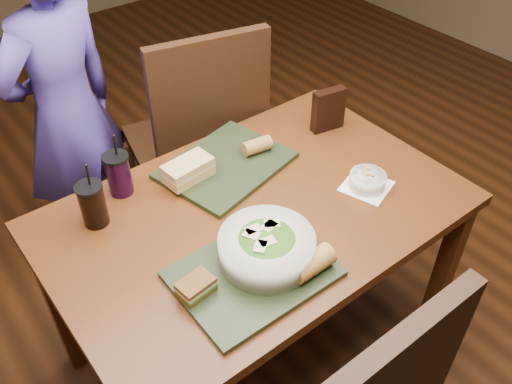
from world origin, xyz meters
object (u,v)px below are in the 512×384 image
Objects in this scene: baguette_near at (312,263)px; sandwich_far at (188,170)px; dining_table at (256,229)px; sandwich_near at (196,287)px; cup_berry at (119,174)px; chip_bag at (328,110)px; chair_far at (199,137)px; diner at (67,115)px; tray_near at (253,274)px; cup_cola at (93,204)px; salad_bowl at (267,246)px; soup_bowl at (367,180)px; tray_far at (226,165)px; baguette_far at (257,146)px.

sandwich_far is at bearing 94.75° from baguette_near.
sandwich_near is at bearing -152.53° from dining_table.
cup_berry reaches higher than chip_bag.
diner reaches higher than chair_far.
chip_bag is at bearing 31.11° from tray_near.
sandwich_near is 0.62× the size of chip_bag.
cup_cola is at bearing 101.03° from sandwich_near.
diner is at bearing 99.01° from baguette_near.
dining_table is 0.40m from sandwich_near.
diner is 5.41× the size of salad_bowl.
chair_far is 5.92× the size of soup_bowl.
baguette_near is at bearing 80.16° from diner.
baguette_near is (0.07, -0.12, -0.01)m from salad_bowl.
tray_near is 0.54m from soup_bowl.
cup_cola and cup_berry have the same top height.
chair_far is at bearing 53.94° from sandwich_far.
sandwich_far is at bearing 139.47° from soup_bowl.
tray_far is at bearing -4.96° from sandwich_far.
sandwich_far is 0.55m from baguette_near.
chair_far is 0.60m from cup_berry.
salad_bowl is 1.65× the size of chip_bag.
chair_far is at bearing 102.83° from soup_bowl.
dining_table is at bearing 27.47° from sandwich_near.
sandwich_near is (-0.10, -1.09, 0.06)m from diner.
chair_far is at bearing 76.14° from baguette_near.
dining_table is at bearing -30.99° from cup_cola.
cup_berry is (-0.47, 0.12, 0.03)m from baguette_far.
sandwich_far reaches higher than dining_table.
dining_table is 0.30m from sandwich_far.
chip_bag is (0.54, 0.50, 0.03)m from baguette_near.
sandwich_near is at bearing 155.36° from baguette_near.
baguette_near is at bearing -24.64° from sandwich_near.
sandwich_far is 0.27m from baguette_far.
dining_table is at bearing -106.26° from chair_far.
salad_bowl is 2.11× the size of baguette_near.
diner is at bearing 93.34° from tray_near.
diner is 0.69m from cup_cola.
tray_near is 0.08m from salad_bowl.
salad_bowl is 0.23m from sandwich_near.
chair_far is 2.59× the size of tray_far.
sandwich_far reaches higher than soup_bowl.
salad_bowl is (0.13, -1.11, 0.08)m from diner.
cup_berry is (-0.29, 0.34, 0.16)m from dining_table.
baguette_near is (0.29, -0.13, 0.01)m from sandwich_near.
baguette_far reaches higher than tray_far.
chair_far reaches higher than soup_bowl.
sandwich_near is 0.99× the size of baguette_far.
cup_berry reaches higher than soup_bowl.
salad_bowl is 1.60× the size of sandwich_far.
chip_bag is at bearing -10.63° from cup_berry.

